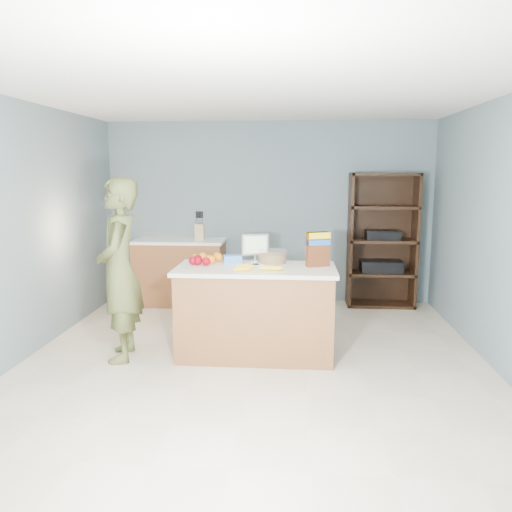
# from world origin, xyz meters

# --- Properties ---
(floor) EXTENTS (4.50, 5.00, 0.02)m
(floor) POSITION_xyz_m (0.00, 0.00, 0.00)
(floor) COLOR beige
(floor) RESTS_ON ground
(walls) EXTENTS (4.52, 5.02, 2.51)m
(walls) POSITION_xyz_m (0.00, 0.00, 1.65)
(walls) COLOR slate
(walls) RESTS_ON ground
(counter_peninsula) EXTENTS (1.56, 0.76, 0.90)m
(counter_peninsula) POSITION_xyz_m (0.00, 0.30, 0.42)
(counter_peninsula) COLOR brown
(counter_peninsula) RESTS_ON ground
(back_cabinet) EXTENTS (1.24, 0.62, 0.90)m
(back_cabinet) POSITION_xyz_m (-1.20, 2.20, 0.45)
(back_cabinet) COLOR brown
(back_cabinet) RESTS_ON ground
(shelving_unit) EXTENTS (0.90, 0.40, 1.80)m
(shelving_unit) POSITION_xyz_m (1.55, 2.35, 0.86)
(shelving_unit) COLOR black
(shelving_unit) RESTS_ON ground
(person) EXTENTS (0.55, 0.72, 1.77)m
(person) POSITION_xyz_m (-1.30, 0.12, 0.88)
(person) COLOR #53592C
(person) RESTS_ON ground
(knife_block) EXTENTS (0.12, 0.10, 0.31)m
(knife_block) POSITION_xyz_m (-0.91, 2.15, 1.02)
(knife_block) COLOR tan
(knife_block) RESTS_ON back_cabinet
(envelopes) EXTENTS (0.39, 0.20, 0.00)m
(envelopes) POSITION_xyz_m (-0.01, 0.41, 0.90)
(envelopes) COLOR white
(envelopes) RESTS_ON counter_peninsula
(bananas) EXTENTS (0.48, 0.20, 0.04)m
(bananas) POSITION_xyz_m (0.03, 0.14, 0.92)
(bananas) COLOR yellow
(bananas) RESTS_ON counter_peninsula
(apples) EXTENTS (0.23, 0.22, 0.08)m
(apples) POSITION_xyz_m (-0.58, 0.38, 0.94)
(apples) COLOR maroon
(apples) RESTS_ON counter_peninsula
(oranges) EXTENTS (0.31, 0.28, 0.08)m
(oranges) POSITION_xyz_m (-0.52, 0.53, 0.94)
(oranges) COLOR orange
(oranges) RESTS_ON counter_peninsula
(blue_carton) EXTENTS (0.20, 0.15, 0.08)m
(blue_carton) POSITION_xyz_m (-0.25, 0.48, 0.94)
(blue_carton) COLOR blue
(blue_carton) RESTS_ON counter_peninsula
(salad_bowl) EXTENTS (0.30, 0.30, 0.13)m
(salad_bowl) POSITION_xyz_m (0.15, 0.53, 0.96)
(salad_bowl) COLOR #267219
(salad_bowl) RESTS_ON counter_peninsula
(tv) EXTENTS (0.28, 0.12, 0.28)m
(tv) POSITION_xyz_m (-0.03, 0.64, 1.06)
(tv) COLOR silver
(tv) RESTS_ON counter_peninsula
(cereal_box) EXTENTS (0.24, 0.16, 0.34)m
(cereal_box) POSITION_xyz_m (0.61, 0.38, 1.10)
(cereal_box) COLOR #592B14
(cereal_box) RESTS_ON counter_peninsula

